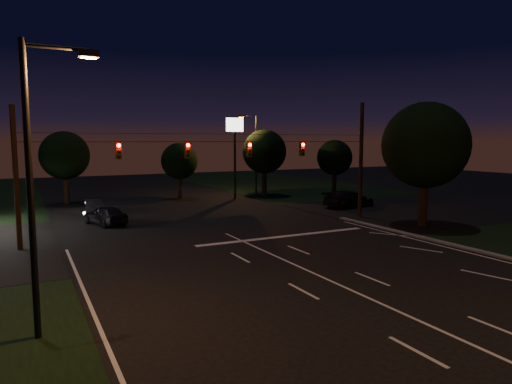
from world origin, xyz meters
TOP-DOWN VIEW (x-y plane):
  - ground at (0.00, 0.00)m, footprint 140.00×140.00m
  - cross_street_right at (20.00, 16.00)m, footprint 20.00×16.00m
  - stop_bar at (3.00, 11.50)m, footprint 12.00×0.50m
  - utility_pole_right at (12.00, 15.00)m, footprint 0.30×0.30m
  - utility_pole_left at (-12.00, 15.00)m, footprint 0.28×0.28m
  - signal_span at (-0.00, 14.96)m, footprint 24.00×0.40m
  - pole_sign_right at (8.00, 30.00)m, footprint 1.80×0.30m
  - street_light_left at (-11.24, 2.00)m, footprint 2.20×0.35m
  - street_light_right_far at (11.24, 32.00)m, footprint 2.20×0.35m
  - tree_right_near at (13.53, 10.17)m, footprint 6.00×6.00m
  - tree_far_b at (-7.98, 34.13)m, footprint 4.60×4.60m
  - tree_far_c at (3.02, 33.10)m, footprint 3.80×3.80m
  - tree_far_d at (12.02, 31.13)m, footprint 4.80×4.80m
  - tree_far_e at (20.02, 29.11)m, footprint 4.00×4.00m
  - car_oncoming_a at (-6.49, 20.95)m, footprint 2.94×4.45m
  - car_oncoming_b at (-6.52, 26.50)m, footprint 1.77×3.96m
  - car_cross at (14.75, 19.77)m, footprint 5.58×2.98m

SIDE VIEW (x-z plane):
  - ground at x=0.00m, z-range 0.00..0.00m
  - cross_street_right at x=20.00m, z-range -0.01..0.01m
  - utility_pole_right at x=12.00m, z-range -4.50..4.50m
  - utility_pole_left at x=-12.00m, z-range -4.00..4.00m
  - stop_bar at x=3.00m, z-range 0.00..0.01m
  - car_oncoming_b at x=-6.52m, z-range 0.00..1.26m
  - car_oncoming_a at x=-6.49m, z-range 0.00..1.41m
  - car_cross at x=14.75m, z-range 0.00..1.54m
  - tree_far_c at x=3.02m, z-range 0.97..6.83m
  - tree_far_e at x=20.02m, z-range 1.03..7.20m
  - tree_far_b at x=-7.98m, z-range 1.12..8.10m
  - tree_far_d at x=12.02m, z-range 1.18..8.47m
  - street_light_left at x=-11.24m, z-range 0.74..9.74m
  - street_light_right_far at x=11.24m, z-range 0.74..9.74m
  - signal_span at x=0.00m, z-range 4.72..6.28m
  - tree_right_near at x=13.53m, z-range 1.30..10.06m
  - pole_sign_right at x=8.00m, z-range 2.04..10.44m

